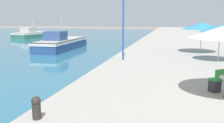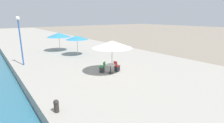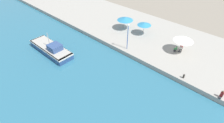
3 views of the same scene
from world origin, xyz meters
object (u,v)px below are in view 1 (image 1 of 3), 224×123
fishing_boat_near (61,43)px  cafe_umbrella_white (220,28)px  cafe_chair_right (215,84)px  mooring_bollard (36,107)px  lamppost (123,13)px  fishing_boat_mid (33,34)px  cafe_umbrella_striped (202,26)px

fishing_boat_near → cafe_umbrella_white: size_ratio=3.51×
cafe_umbrella_white → cafe_chair_right: (-1.27, -7.32, -1.81)m
mooring_bollard → lamppost: size_ratio=0.14×
fishing_boat_mid → mooring_bollard: (20.68, -34.10, 0.40)m
fishing_boat_mid → cafe_chair_right: fishing_boat_mid is taller
cafe_umbrella_white → cafe_chair_right: size_ratio=2.88×
fishing_boat_near → mooring_bollard: bearing=-67.6°
fishing_boat_mid → cafe_umbrella_striped: 32.55m
cafe_umbrella_white → cafe_umbrella_striped: size_ratio=0.82×
fishing_boat_near → cafe_umbrella_white: bearing=-30.4°
mooring_bollard → fishing_boat_near: bearing=113.3°
cafe_umbrella_striped → mooring_bollard: cafe_umbrella_striped is taller
fishing_boat_mid → lamppost: (21.08, -23.74, 3.15)m
fishing_boat_near → cafe_chair_right: (13.78, -15.86, 0.30)m
fishing_boat_near → cafe_chair_right: 21.01m
fishing_boat_mid → lamppost: 31.90m
fishing_boat_near → cafe_chair_right: fishing_boat_near is taller
cafe_umbrella_striped → mooring_bollard: bearing=-110.8°
fishing_boat_mid → lamppost: size_ratio=1.77×
fishing_boat_near → cafe_umbrella_striped: (14.35, -4.46, 2.14)m
fishing_boat_near → cafe_umbrella_white: 17.43m
lamppost → mooring_bollard: bearing=-92.2°
cafe_umbrella_striped → lamppost: 7.43m
cafe_chair_right → lamppost: bearing=91.9°
cafe_umbrella_white → fishing_boat_near: bearing=150.4°
cafe_umbrella_striped → lamppost: bearing=-137.4°
fishing_boat_mid → cafe_umbrella_striped: size_ratio=2.55×
cafe_umbrella_striped → mooring_bollard: 16.52m
fishing_boat_mid → mooring_bollard: fishing_boat_mid is taller
cafe_umbrella_white → cafe_umbrella_striped: bearing=99.8°
fishing_boat_mid → cafe_umbrella_white: (27.21, -22.83, 2.19)m
fishing_boat_mid → fishing_boat_near: bearing=-36.3°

